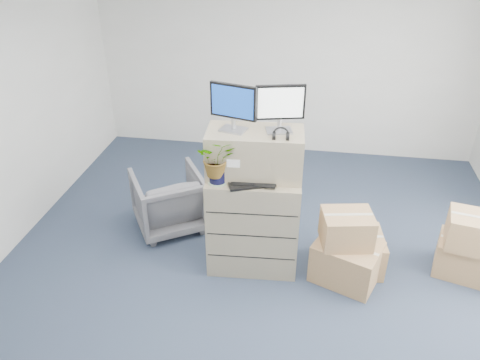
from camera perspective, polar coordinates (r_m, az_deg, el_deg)
name	(u,v)px	position (r m, az deg, el deg)	size (l,w,h in m)	color
ground	(258,292)	(5.14, 2.16, -13.47)	(7.00, 7.00, 0.00)	#29374B
wall_back	(288,67)	(7.53, 5.87, 13.51)	(6.00, 0.02, 2.80)	silver
filing_cabinet_lower	(253,221)	(5.16, 1.63, -5.05)	(0.98, 0.60, 1.14)	tan
filing_cabinet_upper	(255,153)	(4.78, 1.81, 3.30)	(0.98, 0.49, 0.49)	tan
monitor_left	(233,105)	(4.59, -0.84, 9.12)	(0.48, 0.24, 0.48)	#99999E
monitor_right	(280,106)	(4.58, 4.92, 8.98)	(0.48, 0.24, 0.48)	#99999E
headphones	(281,135)	(4.52, 5.00, 5.55)	(0.16, 0.16, 0.02)	black
keyboard	(253,183)	(4.71, 1.55, -0.37)	(0.50, 0.21, 0.03)	black
mouse	(284,181)	(4.75, 5.33, -0.09)	(0.11, 0.07, 0.04)	silver
water_bottle	(262,164)	(4.81, 2.66, 2.00)	(0.08, 0.08, 0.27)	#989CA0
phone_dock	(249,171)	(4.84, 1.04, 1.05)	(0.07, 0.06, 0.14)	silver
external_drive	(286,170)	(4.93, 5.64, 1.24)	(0.21, 0.16, 0.06)	black
tissue_box	(286,162)	(4.91, 5.62, 2.22)	(0.29, 0.14, 0.11)	#3F85D7
potted_plant	(217,162)	(4.64, -2.82, 2.16)	(0.43, 0.47, 0.40)	#8DA484
office_chair	(168,198)	(5.90, -8.71, -2.18)	(0.81, 0.76, 0.83)	#5A5A5F
cardboard_boxes	(411,251)	(5.48, 20.16, -8.16)	(2.50, 1.05, 0.82)	#9D6E4B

